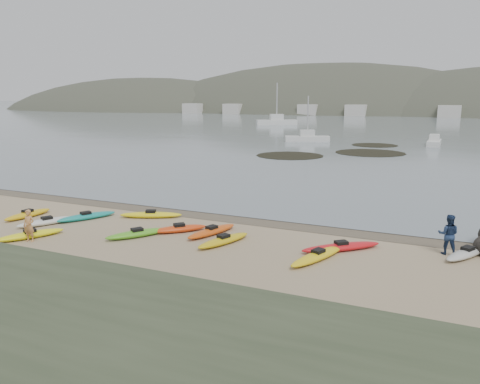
% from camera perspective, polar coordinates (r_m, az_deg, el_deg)
% --- Properties ---
extents(ground, '(600.00, 600.00, 0.00)m').
position_cam_1_polar(ground, '(27.41, 0.00, -3.07)').
color(ground, tan).
rests_on(ground, ground).
extents(wet_sand, '(60.00, 60.00, 0.00)m').
position_cam_1_polar(wet_sand, '(27.15, -0.26, -3.21)').
color(wet_sand, brown).
rests_on(wet_sand, ground).
extents(water, '(1200.00, 1200.00, 0.00)m').
position_cam_1_polar(water, '(324.44, 22.62, 9.51)').
color(water, slate).
rests_on(water, ground).
extents(kayaks, '(24.83, 9.12, 0.34)m').
position_cam_1_polar(kayaks, '(24.11, -7.43, -4.82)').
color(kayaks, yellow).
rests_on(kayaks, ground).
extents(person_west, '(0.63, 0.48, 1.58)m').
position_cam_1_polar(person_west, '(24.91, -24.33, -3.76)').
color(person_west, tan).
rests_on(person_west, ground).
extents(person_east, '(0.89, 0.69, 1.82)m').
position_cam_1_polar(person_east, '(22.85, 24.06, -4.75)').
color(person_east, navy).
rests_on(person_east, ground).
extents(kelp_mats, '(16.48, 23.57, 0.04)m').
position_cam_1_polar(kelp_mats, '(60.84, 12.64, 4.80)').
color(kelp_mats, black).
rests_on(kelp_mats, water).
extents(moored_boats, '(81.51, 61.20, 1.38)m').
position_cam_1_polar(moored_boats, '(101.19, 18.90, 7.38)').
color(moored_boats, silver).
rests_on(moored_boats, ground).
extents(far_town, '(199.00, 5.00, 4.00)m').
position_cam_1_polar(far_town, '(169.33, 22.85, 9.04)').
color(far_town, beige).
rests_on(far_town, ground).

